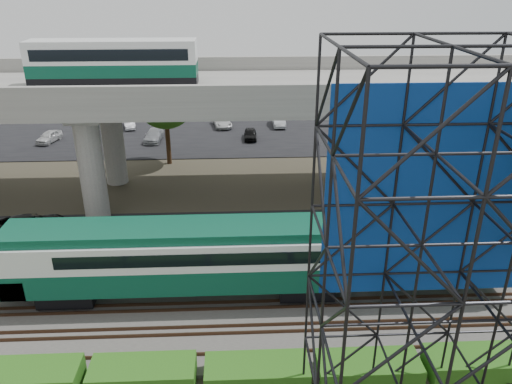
{
  "coord_description": "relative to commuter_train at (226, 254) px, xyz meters",
  "views": [
    {
      "loc": [
        0.16,
        -21.27,
        16.77
      ],
      "look_at": [
        1.46,
        6.0,
        4.74
      ],
      "focal_mm": 35.0,
      "sensor_mm": 36.0,
      "label": 1
    }
  ],
  "objects": [
    {
      "name": "ground",
      "position": [
        0.35,
        -2.0,
        -2.88
      ],
      "size": [
        140.0,
        140.0,
        0.0
      ],
      "primitive_type": "plane",
      "color": "#474233",
      "rests_on": "ground"
    },
    {
      "name": "ballast_bed",
      "position": [
        0.35,
        0.0,
        -2.78
      ],
      "size": [
        90.0,
        12.0,
        0.2
      ],
      "primitive_type": "cube",
      "color": "slate",
      "rests_on": "ground"
    },
    {
      "name": "service_road",
      "position": [
        0.35,
        8.5,
        -2.84
      ],
      "size": [
        90.0,
        5.0,
        0.08
      ],
      "primitive_type": "cube",
      "color": "black",
      "rests_on": "ground"
    },
    {
      "name": "parking_lot",
      "position": [
        0.35,
        32.0,
        -2.84
      ],
      "size": [
        90.0,
        18.0,
        0.08
      ],
      "primitive_type": "cube",
      "color": "black",
      "rests_on": "ground"
    },
    {
      "name": "harbor_water",
      "position": [
        0.35,
        54.0,
        -2.87
      ],
      "size": [
        140.0,
        40.0,
        0.03
      ],
      "primitive_type": "cube",
      "color": "#475975",
      "rests_on": "ground"
    },
    {
      "name": "rail_tracks",
      "position": [
        0.35,
        -0.0,
        -2.6
      ],
      "size": [
        90.0,
        9.52,
        0.16
      ],
      "color": "#472D1E",
      "rests_on": "ballast_bed"
    },
    {
      "name": "commuter_train",
      "position": [
        0.0,
        0.0,
        0.0
      ],
      "size": [
        29.3,
        3.06,
        4.3
      ],
      "color": "black",
      "rests_on": "rail_tracks"
    },
    {
      "name": "overpass",
      "position": [
        -0.26,
        14.0,
        5.33
      ],
      "size": [
        80.0,
        12.0,
        12.4
      ],
      "color": "#9E9B93",
      "rests_on": "ground"
    },
    {
      "name": "scaffold_tower",
      "position": [
        7.84,
        -9.98,
        4.59
      ],
      "size": [
        9.36,
        6.36,
        15.0
      ],
      "color": "black",
      "rests_on": "ground"
    },
    {
      "name": "hedge_strip",
      "position": [
        1.36,
        -6.3,
        -2.32
      ],
      "size": [
        34.6,
        1.8,
        1.2
      ],
      "color": "#275A14",
      "rests_on": "ground"
    },
    {
      "name": "trees",
      "position": [
        -4.31,
        14.17,
        2.69
      ],
      "size": [
        40.94,
        16.94,
        7.69
      ],
      "color": "#382314",
      "rests_on": "ground"
    },
    {
      "name": "suv",
      "position": [
        -13.66,
        7.94,
        -2.09
      ],
      "size": [
        5.49,
        3.38,
        1.42
      ],
      "primitive_type": "imported",
      "rotation": [
        0.0,
        0.0,
        1.78
      ],
      "color": "black",
      "rests_on": "service_road"
    },
    {
      "name": "parked_cars",
      "position": [
        1.75,
        31.42,
        -2.2
      ],
      "size": [
        38.52,
        9.51,
        1.31
      ],
      "color": "silver",
      "rests_on": "parking_lot"
    }
  ]
}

